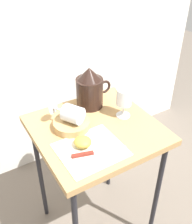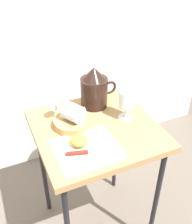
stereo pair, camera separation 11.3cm
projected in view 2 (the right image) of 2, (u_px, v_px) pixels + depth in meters
name	position (u px, v px, depth m)	size (l,w,h in m)	color
ground_plane	(96.00, 223.00, 1.58)	(6.00, 6.00, 0.00)	#665B51
table	(96.00, 140.00, 1.22)	(0.52, 0.50, 0.71)	#AD8451
linen_napkin	(86.00, 149.00, 1.06)	(0.25, 0.22, 0.00)	silver
basket_tray	(72.00, 123.00, 1.17)	(0.16, 0.16, 0.04)	tan
pitcher	(94.00, 91.00, 1.27)	(0.18, 0.13, 0.20)	black
wine_glass_upright	(127.00, 101.00, 1.18)	(0.07, 0.07, 0.14)	silver
wine_glass_tipped_near	(72.00, 112.00, 1.14)	(0.13, 0.16, 0.08)	silver
apple_half_left	(79.00, 141.00, 1.07)	(0.07, 0.07, 0.04)	#B29938
knife	(86.00, 153.00, 1.03)	(0.21, 0.07, 0.01)	silver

